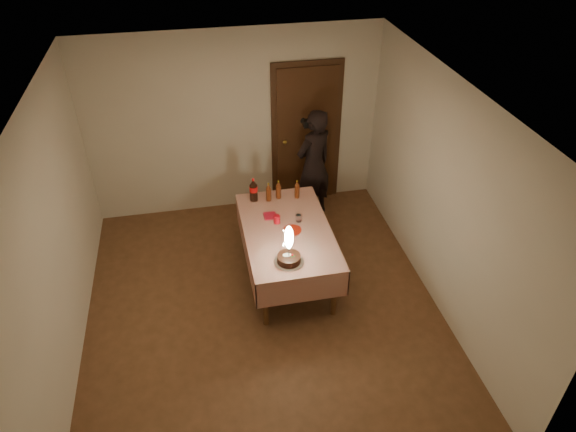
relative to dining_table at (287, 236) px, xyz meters
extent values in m
cube|color=brown|center=(-0.38, -0.53, -0.63)|extent=(4.00, 4.50, 0.01)
cube|color=beige|center=(-0.38, 1.72, 0.67)|extent=(4.00, 0.04, 2.60)
cube|color=beige|center=(-0.38, -2.78, 0.67)|extent=(4.00, 0.04, 2.60)
cube|color=beige|center=(-2.38, -0.53, 0.67)|extent=(0.04, 4.50, 2.60)
cube|color=beige|center=(1.62, -0.53, 0.67)|extent=(0.04, 4.50, 2.60)
cube|color=silver|center=(-0.38, -0.53, 1.97)|extent=(4.00, 4.50, 0.04)
cube|color=#472814|center=(0.62, 1.69, 0.40)|extent=(0.85, 0.05, 2.05)
sphere|color=#B28C33|center=(0.30, 1.64, 0.37)|extent=(0.06, 0.06, 0.06)
cube|color=brown|center=(0.00, 0.00, 0.07)|extent=(0.90, 1.60, 0.04)
cylinder|color=brown|center=(-0.39, -0.74, -0.29)|extent=(0.07, 0.07, 0.67)
cylinder|color=brown|center=(0.39, -0.74, -0.29)|extent=(0.07, 0.07, 0.67)
cylinder|color=brown|center=(-0.39, 0.74, -0.29)|extent=(0.07, 0.07, 0.67)
cylinder|color=brown|center=(0.39, 0.74, -0.29)|extent=(0.07, 0.07, 0.67)
cube|color=silver|center=(0.00, 0.00, 0.09)|extent=(1.02, 1.72, 0.01)
cube|color=silver|center=(0.00, -0.85, -0.08)|extent=(1.02, 0.01, 0.34)
cube|color=silver|center=(0.00, 0.85, -0.08)|extent=(1.02, 0.01, 0.34)
cube|color=silver|center=(-0.50, 0.00, -0.08)|extent=(0.01, 1.72, 0.34)
cube|color=silver|center=(0.50, 0.00, -0.08)|extent=(0.01, 1.72, 0.34)
cylinder|color=white|center=(-0.10, -0.57, 0.10)|extent=(0.32, 0.32, 0.01)
cylinder|color=black|center=(-0.10, -0.57, 0.14)|extent=(0.25, 0.25, 0.08)
cylinder|color=white|center=(-0.12, -0.56, 0.18)|extent=(0.07, 0.07, 0.00)
sphere|color=red|center=(-0.06, -0.58, 0.19)|extent=(0.02, 0.02, 0.02)
cube|color=#19721E|center=(-0.05, -0.59, 0.18)|extent=(0.02, 0.01, 0.00)
cube|color=#19721E|center=(-0.07, -0.60, 0.18)|extent=(0.01, 0.02, 0.00)
cylinder|color=#262628|center=(-0.10, -0.57, 0.24)|extent=(0.01, 0.01, 0.12)
ellipsoid|color=#FFF2BF|center=(-0.10, -0.57, 0.43)|extent=(0.09, 0.09, 0.29)
sphere|color=white|center=(-0.10, -0.57, 0.32)|extent=(0.04, 0.04, 0.04)
cylinder|color=#B01C0C|center=(0.05, -0.03, 0.10)|extent=(0.22, 0.22, 0.01)
cylinder|color=red|center=(-0.09, 0.15, 0.15)|extent=(0.08, 0.08, 0.10)
cylinder|color=white|center=(0.16, 0.13, 0.14)|extent=(0.07, 0.07, 0.09)
cube|color=#B4142B|center=(-0.15, 0.30, 0.11)|extent=(0.15, 0.15, 0.02)
cylinder|color=black|center=(-0.29, 0.69, 0.21)|extent=(0.10, 0.10, 0.22)
cylinder|color=red|center=(-0.29, 0.69, 0.27)|extent=(0.10, 0.10, 0.07)
cone|color=black|center=(-0.29, 0.69, 0.36)|extent=(0.10, 0.10, 0.08)
cylinder|color=red|center=(-0.29, 0.69, 0.40)|extent=(0.03, 0.03, 0.02)
cylinder|color=#5C270F|center=(-0.11, 0.65, 0.19)|extent=(0.06, 0.06, 0.18)
cone|color=#5C270F|center=(-0.11, 0.65, 0.31)|extent=(0.06, 0.06, 0.06)
cylinder|color=olive|center=(-0.11, 0.65, 0.34)|extent=(0.02, 0.02, 0.02)
cylinder|color=#5C270F|center=(0.26, 0.64, 0.19)|extent=(0.06, 0.06, 0.18)
cone|color=#5C270F|center=(0.26, 0.64, 0.31)|extent=(0.06, 0.06, 0.06)
cylinder|color=olive|center=(0.26, 0.64, 0.34)|extent=(0.02, 0.02, 0.02)
cylinder|color=#5C270F|center=(0.02, 0.68, 0.19)|extent=(0.06, 0.06, 0.18)
cone|color=#5C270F|center=(0.02, 0.68, 0.31)|extent=(0.06, 0.06, 0.06)
cylinder|color=olive|center=(0.02, 0.68, 0.34)|extent=(0.02, 0.02, 0.02)
imported|color=black|center=(0.63, 1.26, 0.19)|extent=(0.71, 0.62, 1.62)
cube|color=black|center=(0.56, 1.37, 0.76)|extent=(0.16, 0.14, 0.10)
cylinder|color=black|center=(0.53, 1.44, 0.76)|extent=(0.10, 0.11, 0.08)
camera|label=1|loc=(-0.94, -4.72, 3.74)|focal=32.00mm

